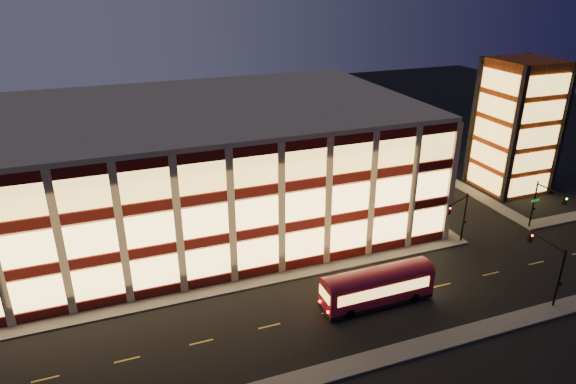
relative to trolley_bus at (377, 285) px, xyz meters
name	(u,v)px	position (x,y,z in m)	size (l,w,h in m)	color
ground	(269,285)	(-8.44, 6.25, -2.00)	(200.00, 200.00, 0.00)	black
sidewalk_office_south	(237,285)	(-11.44, 7.25, -1.92)	(54.00, 2.00, 0.15)	#514F4C
sidewalk_office_east	(384,190)	(14.56, 23.25, -1.92)	(2.00, 30.00, 0.15)	#514F4C
sidewalk_tower_south	(568,218)	(31.56, 7.25, -1.92)	(14.00, 2.00, 0.15)	#514F4C
sidewalk_tower_west	(449,179)	(25.56, 23.25, -1.92)	(2.00, 30.00, 0.15)	#514F4C
sidewalk_near	(323,374)	(-8.44, -6.75, -1.92)	(100.00, 2.00, 0.15)	#514F4C
office_building	(200,165)	(-11.36, 23.17, 5.25)	(50.45, 30.45, 14.50)	tan
stair_tower	(516,126)	(31.51, 18.21, 6.99)	(8.60, 8.60, 18.00)	#8C3814
traffic_signal_far	(459,213)	(13.77, 6.49, 2.11)	(3.79, 1.87, 6.00)	black
traffic_signal_right	(545,201)	(25.06, 5.63, 2.10)	(1.20, 4.37, 6.00)	black
traffic_signal_near	(549,260)	(15.06, -4.78, 2.13)	(0.32, 4.45, 6.00)	black
trolley_bus	(377,285)	(0.00, 0.00, 0.00)	(10.67, 2.85, 3.61)	maroon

